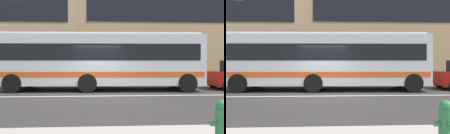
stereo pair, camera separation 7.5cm
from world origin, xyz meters
The scene contains 6 objects.
ground_plane centered at (0.00, 0.00, 0.00)m, with size 160.00×160.00×0.00m, color #34312F.
lane_centre_line centered at (0.00, 0.00, 0.00)m, with size 60.00×0.16×0.01m, color silver.
apartment_block_left centered at (-11.03, 13.48, 5.42)m, with size 18.03×9.75×10.83m.
apartment_block_right centered at (9.73, 13.48, 5.52)m, with size 23.49×9.75×11.04m.
transit_bus centered at (0.21, 2.30, 1.78)m, with size 11.31×2.98×3.22m.
fire_hydrant centered at (2.33, -6.11, 0.49)m, with size 0.43×0.38×0.75m.
Camera 2 is at (0.26, -9.57, 1.54)m, focal length 32.56 mm.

